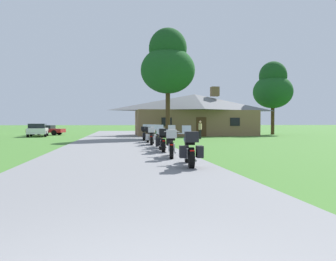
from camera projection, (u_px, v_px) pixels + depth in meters
name	position (u px, v px, depth m)	size (l,w,h in m)	color
ground_plane	(117.00, 145.00, 21.77)	(500.00, 500.00, 0.00)	#42752D
asphalt_driveway	(117.00, 146.00, 19.79)	(6.40, 80.00, 0.06)	slate
motorcycle_blue_nearest_to_camera	(190.00, 149.00, 10.41)	(0.87, 2.08, 1.30)	black
motorcycle_orange_second_in_row	(172.00, 143.00, 13.18)	(0.81, 2.07, 1.30)	black
motorcycle_white_third_in_row	(162.00, 140.00, 15.88)	(0.75, 2.08, 1.30)	black
motorcycle_green_fourth_in_row	(159.00, 138.00, 18.39)	(0.66, 2.08, 1.30)	black
motorcycle_orange_fifth_in_row	(152.00, 136.00, 20.98)	(0.96, 2.07, 1.30)	black
motorcycle_blue_sixth_in_row	(148.00, 135.00, 23.72)	(0.91, 2.08, 1.30)	black
motorcycle_yellow_farthest_in_row	(144.00, 133.00, 26.27)	(0.74, 2.08, 1.30)	black
stone_lodge	(195.00, 114.00, 38.09)	(14.36, 6.47, 5.74)	brown
bystander_tan_shirt_near_lodge	(200.00, 129.00, 29.71)	(0.37, 0.48, 1.67)	black
tree_right_of_lodge	(273.00, 87.00, 41.65)	(4.98, 4.98, 9.34)	#422D19
tree_by_lodge_front	(168.00, 64.00, 31.76)	(5.29, 5.29, 10.70)	#422D19
parked_white_suv_far_left	(38.00, 129.00, 35.13)	(2.43, 4.80, 1.40)	silver
parked_red_sedan_far_left	(46.00, 130.00, 39.56)	(4.47, 2.60, 1.20)	maroon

